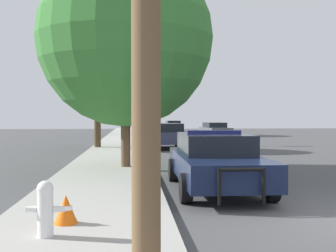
# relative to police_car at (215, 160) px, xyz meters

# --- Properties ---
(sidewalk_left) EXTENTS (3.00, 110.00, 0.13)m
(sidewalk_left) POSITION_rel_police_car_xyz_m (-2.89, -3.33, -0.68)
(sidewalk_left) COLOR #A3A099
(sidewalk_left) RESTS_ON ground_plane
(police_car) EXTENTS (2.14, 5.10, 1.50)m
(police_car) POSITION_rel_police_car_xyz_m (0.00, 0.00, 0.00)
(police_car) COLOR #141E3D
(police_car) RESTS_ON ground_plane
(fire_hydrant) EXTENTS (0.54, 0.24, 0.81)m
(fire_hydrant) POSITION_rel_police_car_xyz_m (-3.33, -4.33, -0.19)
(fire_hydrant) COLOR white
(fire_hydrant) RESTS_ON sidewalk_left
(traffic_light) EXTENTS (3.29, 0.35, 4.81)m
(traffic_light) POSITION_rel_police_car_xyz_m (-0.50, 16.66, 2.77)
(traffic_light) COLOR #424247
(traffic_light) RESTS_ON sidewalk_left
(car_background_oncoming) EXTENTS (2.19, 4.54, 1.34)m
(car_background_oncoming) POSITION_rel_police_car_xyz_m (4.75, 23.88, -0.03)
(car_background_oncoming) COLOR #474C51
(car_background_oncoming) RESTS_ON ground_plane
(car_background_distant) EXTENTS (2.08, 4.47, 1.33)m
(car_background_distant) POSITION_rel_police_car_xyz_m (2.78, 39.75, -0.03)
(car_background_distant) COLOR black
(car_background_distant) RESTS_ON ground_plane
(car_background_midblock) EXTENTS (2.19, 4.12, 1.45)m
(car_background_midblock) POSITION_rel_police_car_xyz_m (-0.08, 13.68, 0.02)
(car_background_midblock) COLOR #333856
(car_background_midblock) RESTS_ON ground_plane
(tree_sidewalk_near) EXTENTS (5.99, 5.99, 7.36)m
(tree_sidewalk_near) POSITION_rel_police_car_xyz_m (-2.32, 4.08, 3.74)
(tree_sidewalk_near) COLOR brown
(tree_sidewalk_near) RESTS_ON sidewalk_left
(tree_sidewalk_far) EXTENTS (6.05, 6.05, 8.86)m
(tree_sidewalk_far) POSITION_rel_police_car_xyz_m (-2.52, 31.58, 5.21)
(tree_sidewalk_far) COLOR #4C3823
(tree_sidewalk_far) RESTS_ON sidewalk_left
(tree_sidewalk_mid) EXTENTS (4.52, 4.52, 6.47)m
(tree_sidewalk_mid) POSITION_rel_police_car_xyz_m (-4.04, 13.40, 3.58)
(tree_sidewalk_mid) COLOR #4C3823
(tree_sidewalk_mid) RESTS_ON sidewalk_left
(traffic_cone) EXTENTS (0.38, 0.38, 0.47)m
(traffic_cone) POSITION_rel_police_car_xyz_m (-3.16, -3.60, -0.38)
(traffic_cone) COLOR orange
(traffic_cone) RESTS_ON sidewalk_left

